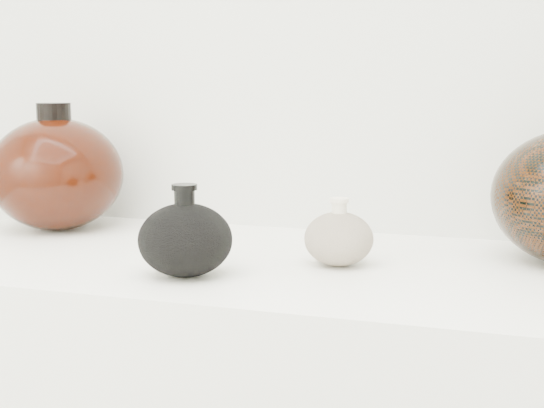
% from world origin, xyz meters
% --- Properties ---
extents(black_gourd_vase, '(0.16, 0.16, 0.13)m').
position_xyz_m(black_gourd_vase, '(-0.09, 0.82, 0.95)').
color(black_gourd_vase, black).
rests_on(black_gourd_vase, display_counter).
extents(cream_gourd_vase, '(0.13, 0.13, 0.10)m').
position_xyz_m(cream_gourd_vase, '(0.09, 0.95, 0.94)').
color(cream_gourd_vase, beige).
rests_on(cream_gourd_vase, display_counter).
extents(left_round_pot, '(0.29, 0.29, 0.22)m').
position_xyz_m(left_round_pot, '(-0.44, 1.06, 1.00)').
color(left_round_pot, black).
rests_on(left_round_pot, display_counter).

